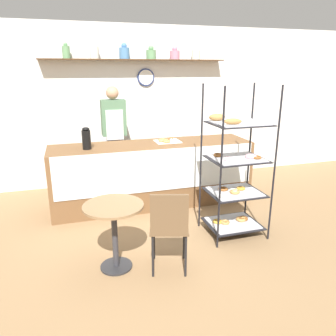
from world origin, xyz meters
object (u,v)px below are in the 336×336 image
object	(u,v)px
donut_tray_counter	(168,141)
cafe_table	(114,222)
pastry_rack	(235,173)
coffee_carafe	(86,139)
cafe_chair	(169,223)
person_worker	(114,136)

from	to	relation	value
donut_tray_counter	cafe_table	bearing A→B (deg)	-123.02
pastry_rack	donut_tray_counter	distance (m)	1.36
cafe_table	coffee_carafe	bearing A→B (deg)	95.46
cafe_chair	donut_tray_counter	xyz separation A→B (m)	(0.54, 1.85, 0.41)
person_worker	coffee_carafe	distance (m)	0.82
cafe_chair	donut_tray_counter	world-z (taller)	donut_tray_counter
pastry_rack	cafe_table	bearing A→B (deg)	-167.32
pastry_rack	cafe_chair	world-z (taller)	pastry_rack
person_worker	cafe_table	bearing A→B (deg)	-98.53
pastry_rack	person_worker	world-z (taller)	pastry_rack
person_worker	donut_tray_counter	world-z (taller)	person_worker
cafe_chair	person_worker	bearing A→B (deg)	-69.16
coffee_carafe	donut_tray_counter	world-z (taller)	coffee_carafe
person_worker	donut_tray_counter	size ratio (longest dim) A/B	4.65
cafe_chair	pastry_rack	bearing A→B (deg)	-133.52
cafe_table	donut_tray_counter	xyz separation A→B (m)	(1.05, 1.61, 0.43)
donut_tray_counter	pastry_rack	bearing A→B (deg)	-70.46
cafe_table	cafe_chair	size ratio (longest dim) A/B	0.80
coffee_carafe	donut_tray_counter	xyz separation A→B (m)	(1.19, 0.12, -0.13)
pastry_rack	donut_tray_counter	bearing A→B (deg)	109.54
person_worker	cafe_table	size ratio (longest dim) A/B	2.45
coffee_carafe	donut_tray_counter	distance (m)	1.20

